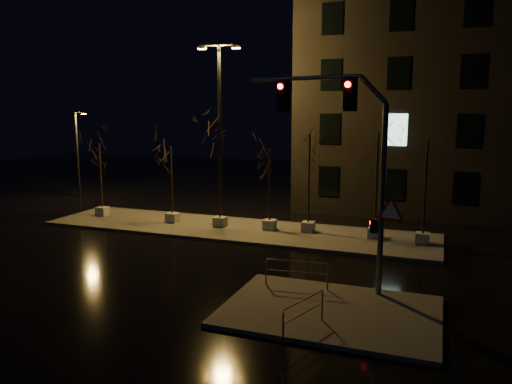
% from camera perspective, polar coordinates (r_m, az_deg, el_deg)
% --- Properties ---
extents(ground, '(90.00, 90.00, 0.00)m').
position_cam_1_polar(ground, '(22.80, -8.49, -7.73)').
color(ground, black).
rests_on(ground, ground).
extents(median, '(22.00, 5.00, 0.15)m').
position_cam_1_polar(median, '(27.98, -2.52, -4.27)').
color(median, '#4C4944').
rests_on(median, ground).
extents(sidewalk_corner, '(7.00, 5.00, 0.15)m').
position_cam_1_polar(sidewalk_corner, '(17.14, 8.46, -13.32)').
color(sidewalk_corner, '#4C4944').
rests_on(sidewalk_corner, ground).
extents(building, '(25.00, 12.00, 15.00)m').
position_cam_1_polar(building, '(37.16, 26.08, 9.70)').
color(building, black).
rests_on(building, ground).
extents(tree_0, '(1.80, 1.80, 4.62)m').
position_cam_1_polar(tree_0, '(32.10, -17.42, 3.55)').
color(tree_0, '#A3A398').
rests_on(tree_0, median).
extents(tree_1, '(1.80, 1.80, 4.56)m').
position_cam_1_polar(tree_1, '(29.19, -9.70, 3.22)').
color(tree_1, '#A3A398').
rests_on(tree_1, median).
extents(tree_2, '(1.80, 1.80, 5.98)m').
position_cam_1_polar(tree_2, '(27.70, -4.24, 5.24)').
color(tree_2, '#A3A398').
rests_on(tree_2, median).
extents(tree_3, '(1.80, 1.80, 4.53)m').
position_cam_1_polar(tree_3, '(26.98, 1.59, 2.81)').
color(tree_3, '#A3A398').
rests_on(tree_3, median).
extents(tree_4, '(1.80, 1.80, 5.42)m').
position_cam_1_polar(tree_4, '(26.55, 6.11, 4.11)').
color(tree_4, '#A3A398').
rests_on(tree_4, median).
extents(tree_5, '(1.80, 1.80, 5.59)m').
position_cam_1_polar(tree_5, '(25.79, 13.72, 4.04)').
color(tree_5, '#A3A398').
rests_on(tree_5, median).
extents(tree_6, '(1.80, 1.80, 5.22)m').
position_cam_1_polar(tree_6, '(25.32, 18.92, 3.07)').
color(tree_6, '#A3A398').
rests_on(tree_6, median).
extents(traffic_signal_mast, '(6.22, 1.43, 7.74)m').
position_cam_1_polar(traffic_signal_mast, '(18.08, 10.64, 4.68)').
color(traffic_signal_mast, '#5A5D62').
rests_on(traffic_signal_mast, sidewalk_corner).
extents(streetlight_main, '(2.55, 0.66, 10.20)m').
position_cam_1_polar(streetlight_main, '(29.30, -4.17, 8.10)').
color(streetlight_main, black).
rests_on(streetlight_main, median).
extents(streetlight_far, '(1.28, 0.47, 6.57)m').
position_cam_1_polar(streetlight_far, '(40.59, -19.66, 4.49)').
color(streetlight_far, black).
rests_on(streetlight_far, ground).
extents(guard_rail_a, '(2.35, 0.29, 1.02)m').
position_cam_1_polar(guard_rail_a, '(18.73, 4.64, -8.85)').
color(guard_rail_a, '#5A5D62').
rests_on(guard_rail_a, sidewalk_corner).
extents(guard_rail_b, '(0.72, 1.99, 1.00)m').
position_cam_1_polar(guard_rail_b, '(15.23, 5.49, -13.33)').
color(guard_rail_b, '#5A5D62').
rests_on(guard_rail_b, sidewalk_corner).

